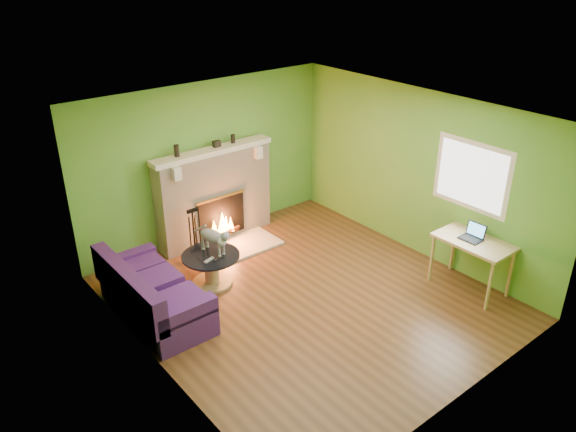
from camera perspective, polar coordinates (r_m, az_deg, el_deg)
name	(u,v)px	position (r m, az deg, el deg)	size (l,w,h in m)	color
floor	(307,297)	(7.95, 1.90, -8.26)	(5.00, 5.00, 0.00)	#522F17
ceiling	(310,116)	(6.84, 2.22, 10.07)	(5.00, 5.00, 0.00)	white
wall_back	(207,162)	(9.18, -8.27, 5.47)	(5.00, 5.00, 0.00)	#4B9631
wall_front	(473,299)	(5.90, 18.30, -7.99)	(5.00, 5.00, 0.00)	#4B9631
wall_left	(150,271)	(6.23, -13.87, -5.45)	(5.00, 5.00, 0.00)	#4B9631
wall_right	(419,174)	(8.83, 13.18, 4.20)	(5.00, 5.00, 0.00)	#4B9631
window_frame	(472,176)	(8.26, 18.15, 3.91)	(1.20, 1.20, 0.00)	silver
window_pane	(471,176)	(8.25, 18.12, 3.90)	(1.06, 1.06, 0.00)	white
fireplace	(215,195)	(9.23, -7.46, 2.09)	(2.10, 0.46, 1.58)	beige
hearth	(234,248)	(9.17, -5.47, -3.24)	(1.50, 0.75, 0.03)	beige
mantel	(213,151)	(8.93, -7.68, 6.56)	(2.10, 0.28, 0.08)	beige
sofa	(151,295)	(7.64, -13.73, -7.83)	(0.86, 1.82, 0.81)	#40185E
coffee_table	(211,267)	(8.19, -7.79, -5.15)	(0.83, 0.83, 0.47)	tan
desk	(473,246)	(8.21, 18.31, -2.95)	(0.61, 1.05, 0.78)	tan
cat	(213,239)	(8.06, -7.66, -2.34)	(0.24, 0.67, 0.42)	slate
remote_silver	(209,260)	(7.95, -8.03, -4.44)	(0.17, 0.04, 0.02)	gray
remote_black	(219,259)	(7.96, -7.06, -4.35)	(0.16, 0.04, 0.02)	black
laptop	(472,232)	(8.12, 18.14, -1.60)	(0.25, 0.29, 0.22)	black
fire_tools	(194,233)	(8.80, -9.53, -1.68)	(0.22, 0.22, 0.82)	black
mantel_vase_left	(177,151)	(8.64, -11.25, 6.53)	(0.08, 0.08, 0.18)	black
mantel_vase_right	(233,139)	(9.13, -5.61, 7.83)	(0.07, 0.07, 0.14)	black
mantel_box	(217,144)	(8.98, -7.26, 7.30)	(0.12, 0.08, 0.10)	black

